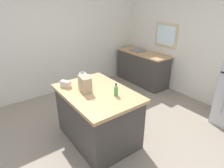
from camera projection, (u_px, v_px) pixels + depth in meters
ground at (109, 139)px, 3.33m from camera, size 6.23×6.23×0.00m
back_wall at (204, 41)px, 4.18m from camera, size 4.80×0.13×2.78m
left_wall at (50, 38)px, 4.52m from camera, size 0.10×5.19×2.78m
kitchen_island at (98, 115)px, 3.19m from camera, size 1.40×0.98×0.91m
sink_counter at (142, 67)px, 5.43m from camera, size 1.57×0.62×1.08m
shopping_bag at (85, 84)px, 2.97m from camera, size 0.26×0.17×0.29m
small_box at (66, 84)px, 3.14m from camera, size 0.19×0.16×0.11m
bottle at (116, 90)px, 2.85m from camera, size 0.06×0.06×0.20m
ear_defenders at (86, 80)px, 3.38m from camera, size 0.20×0.18×0.06m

